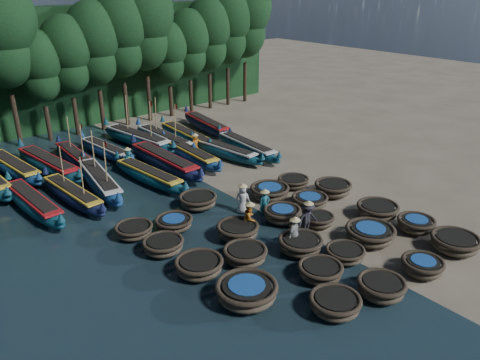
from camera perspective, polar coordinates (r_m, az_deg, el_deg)
ground at (r=26.56m, az=2.04°, el=-3.60°), size 120.00×120.00×0.00m
foliage_wall at (r=44.59m, az=-19.01°, el=13.00°), size 40.00×3.00×10.00m
coracle_1 at (r=19.12m, az=11.51°, el=-14.55°), size 2.41×2.41×0.73m
coracle_2 at (r=20.34m, az=16.83°, el=-12.43°), size 2.19×2.19×0.80m
coracle_3 at (r=22.33m, az=21.36°, el=-9.73°), size 2.03×2.03×0.74m
coracle_4 at (r=24.71m, az=24.73°, el=-6.93°), size 2.33×2.33×0.79m
coracle_5 at (r=19.26m, az=0.81°, el=-13.43°), size 2.57×2.57×0.84m
coracle_6 at (r=20.83m, az=9.76°, el=-10.89°), size 2.02×2.02×0.73m
coracle_7 at (r=22.36m, az=12.69°, el=-8.72°), size 2.23×2.23×0.64m
coracle_8 at (r=24.05m, az=15.58°, el=-6.31°), size 2.95×2.95×0.82m
coracle_9 at (r=25.77m, az=20.66°, el=-5.04°), size 2.15×2.15×0.74m
coracle_10 at (r=20.93m, az=-5.00°, el=-10.38°), size 2.68×2.68×0.75m
coracle_11 at (r=21.60m, az=0.63°, el=-9.07°), size 2.08×2.08×0.77m
coracle_12 at (r=22.53m, az=7.38°, el=-7.78°), size 2.24×2.24×0.79m
coracle_13 at (r=25.00m, az=9.55°, el=-4.79°), size 1.95×1.95×0.65m
coracle_14 at (r=26.60m, az=16.42°, el=-3.51°), size 2.64×2.64×0.77m
coracle_15 at (r=22.65m, az=-9.33°, el=-7.86°), size 2.43×2.43×0.71m
coracle_16 at (r=23.45m, az=-0.27°, el=-6.19°), size 2.62×2.62×0.81m
coracle_17 at (r=25.18m, az=5.18°, el=-4.13°), size 2.26×2.26×0.78m
coracle_18 at (r=26.96m, az=8.50°, el=-2.49°), size 2.42×2.42×0.70m
coracle_19 at (r=28.63m, az=11.26°, el=-0.97°), size 2.24×2.24×0.81m
coracle_20 at (r=24.28m, az=-12.79°, el=-5.97°), size 2.00×2.00×0.65m
coracle_21 at (r=24.61m, az=-8.06°, el=-5.17°), size 2.38×2.38×0.65m
coracle_22 at (r=26.69m, az=-5.15°, el=-2.51°), size 2.64×2.64×0.76m
coracle_23 at (r=27.77m, az=3.64°, el=-1.38°), size 2.56×2.56×0.76m
coracle_24 at (r=29.42m, az=6.52°, el=-0.19°), size 2.08×2.08×0.64m
long_boat_1 at (r=28.56m, az=-23.91°, el=-2.54°), size 1.84×7.94×1.40m
long_boat_2 at (r=28.87m, az=-19.74°, el=-1.65°), size 1.88×7.45×3.17m
long_boat_3 at (r=30.15m, az=-16.73°, el=-0.08°), size 2.67×8.14×3.50m
long_boat_4 at (r=30.31m, az=-11.02°, el=0.54°), size 2.10×7.64×1.35m
long_boat_5 at (r=32.31m, az=-9.21°, el=2.30°), size 1.67×9.00×1.58m
long_boat_6 at (r=33.60m, az=-6.16°, el=3.18°), size 1.78×8.04×1.42m
long_boat_7 at (r=34.12m, az=-1.87°, el=3.56°), size 2.20×7.51×1.33m
long_boat_8 at (r=34.91m, az=0.83°, el=4.08°), size 1.99×7.89×1.39m
long_boat_10 at (r=34.44m, az=-25.86°, el=1.41°), size 2.31×8.04×1.42m
long_boat_11 at (r=33.96m, az=-22.31°, el=1.81°), size 2.56×8.69×1.54m
long_boat_12 at (r=34.73m, az=-19.36°, el=2.59°), size 1.64×7.64×3.25m
long_boat_13 at (r=35.71m, az=-16.05°, el=3.52°), size 1.92×7.25×1.28m
long_boat_14 at (r=37.33m, az=-12.37°, el=4.93°), size 2.82×8.87×3.81m
long_boat_15 at (r=36.94m, az=-9.22°, el=4.94°), size 1.50×8.54×3.63m
long_boat_16 at (r=37.96m, az=-6.75°, el=5.49°), size 1.78×7.80×1.37m
long_boat_17 at (r=40.41m, az=-4.10°, el=6.74°), size 2.57×8.24×1.46m
fisherman_0 at (r=25.76m, az=0.33°, el=-2.24°), size 0.92×0.99×1.89m
fisherman_1 at (r=25.35m, az=3.03°, el=-2.73°), size 0.69×0.61×1.78m
fisherman_2 at (r=23.77m, az=1.21°, el=-4.59°), size 1.03×0.96×1.88m
fisherman_3 at (r=23.86m, az=8.26°, el=-4.60°), size 1.26×0.85×2.01m
fisherman_4 at (r=22.55m, az=6.65°, el=-6.41°), size 1.04×0.67×1.85m
fisherman_5 at (r=32.66m, az=-13.46°, el=2.55°), size 1.38×1.23×1.72m
fisherman_6 at (r=34.94m, az=-5.46°, el=4.49°), size 0.86×0.73×1.69m
tree_5 at (r=39.71m, az=-23.34°, el=12.69°), size 3.68×3.68×8.68m
tree_6 at (r=40.34m, az=-20.34°, el=14.25°), size 4.09×4.09×9.65m
tree_7 at (r=41.10m, az=-17.39°, el=15.71°), size 4.51×4.51×10.63m
tree_8 at (r=41.98m, az=-14.52°, el=17.09°), size 4.92×4.92×11.60m
tree_9 at (r=42.97m, az=-11.74°, el=18.36°), size 5.34×5.34×12.58m
tree_10 at (r=44.41m, az=-8.77°, el=15.19°), size 3.68×3.68×8.68m
tree_11 at (r=45.56m, az=-6.27°, el=16.37°), size 4.09×4.09×9.65m
tree_12 at (r=46.80m, az=-3.87°, el=17.46°), size 4.51×4.51×10.63m
tree_13 at (r=48.12m, az=-1.56°, el=18.47°), size 4.92×4.92×11.60m
tree_14 at (r=49.53m, az=0.63°, el=19.40°), size 5.34×5.34×12.58m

